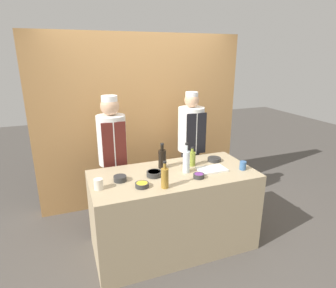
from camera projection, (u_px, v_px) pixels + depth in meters
ground_plane at (173, 244)px, 3.29m from camera, size 14.00×14.00×0.00m
cabinet_wall at (141, 122)px, 4.03m from camera, size 2.93×0.18×2.40m
counter at (173, 210)px, 3.15m from camera, size 1.77×0.84×0.90m
sauce_bowl_green at (214, 159)px, 3.35m from camera, size 0.16×0.16×0.04m
sauce_bowl_yellow at (142, 185)px, 2.69m from camera, size 0.13×0.13×0.04m
sauce_bowl_purple at (199, 176)px, 2.89m from camera, size 0.11×0.11×0.05m
sauce_bowl_brown at (154, 173)px, 2.93m from camera, size 0.16×0.16×0.05m
sauce_bowl_orange at (120, 178)px, 2.82m from camera, size 0.13×0.13×0.05m
cutting_board at (212, 169)px, 3.09m from camera, size 0.31×0.20×0.02m
bottle_vinegar at (165, 177)px, 2.65m from camera, size 0.07×0.07×0.27m
bottle_clear at (186, 161)px, 3.00m from camera, size 0.08×0.08×0.33m
bottle_oil at (192, 158)px, 3.20m from camera, size 0.08×0.08×0.22m
bottle_soy at (162, 158)px, 3.12m from camera, size 0.09×0.09×0.29m
cup_cream at (98, 184)px, 2.64m from camera, size 0.09×0.09×0.10m
cup_blue at (243, 166)px, 3.09m from camera, size 0.07×0.07×0.09m
chef_left at (113, 158)px, 3.44m from camera, size 0.35×0.35×1.67m
chef_right at (191, 148)px, 3.80m from camera, size 0.34×0.34×1.67m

